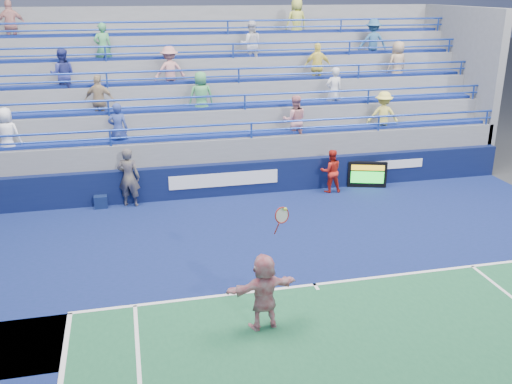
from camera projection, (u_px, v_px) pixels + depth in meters
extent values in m
plane|color=#333538|center=(315.00, 285.00, 13.24)|extent=(120.00, 120.00, 0.00)
cube|color=#0F1F4D|center=(288.00, 246.00, 15.25)|extent=(18.00, 8.40, 0.02)
cube|color=white|center=(315.00, 285.00, 13.23)|extent=(11.00, 0.10, 0.01)
cube|color=white|center=(316.00, 287.00, 13.14)|extent=(0.08, 0.30, 0.01)
cube|color=#0A133B|center=(253.00, 177.00, 19.01)|extent=(18.00, 0.30, 1.10)
cube|color=white|center=(224.00, 180.00, 18.63)|extent=(3.60, 0.02, 0.45)
cube|color=white|center=(399.00, 164.00, 19.92)|extent=(1.80, 0.02, 0.30)
cube|color=slate|center=(236.00, 154.00, 21.71)|extent=(18.00, 5.60, 1.10)
cube|color=slate|center=(236.00, 144.00, 21.59)|extent=(18.00, 5.60, 1.85)
cube|color=navy|center=(249.00, 134.00, 19.10)|extent=(17.40, 0.45, 0.10)
cylinder|color=#1E3EA3|center=(251.00, 123.00, 18.58)|extent=(18.00, 0.07, 0.07)
cube|color=slate|center=(233.00, 132.00, 21.92)|extent=(18.00, 4.60, 2.60)
cube|color=navy|center=(242.00, 106.00, 19.76)|extent=(17.40, 0.45, 0.10)
cylinder|color=#1E3EA3|center=(245.00, 95.00, 19.25)|extent=(18.00, 0.07, 0.07)
cube|color=slate|center=(230.00, 119.00, 22.25)|extent=(18.00, 3.60, 3.35)
cube|color=navy|center=(237.00, 80.00, 20.43)|extent=(17.40, 0.45, 0.10)
cylinder|color=#1E3EA3|center=(239.00, 69.00, 19.91)|extent=(18.00, 0.07, 0.07)
cube|color=slate|center=(228.00, 107.00, 22.58)|extent=(18.00, 2.60, 4.10)
cube|color=navy|center=(231.00, 55.00, 21.09)|extent=(17.40, 0.45, 0.10)
cylinder|color=#1E3EA3|center=(233.00, 44.00, 20.57)|extent=(18.00, 0.07, 0.07)
cube|color=slate|center=(226.00, 96.00, 22.91)|extent=(18.00, 1.60, 4.85)
cube|color=navy|center=(226.00, 33.00, 21.75)|extent=(17.40, 0.45, 0.10)
cylinder|color=#1E3EA3|center=(228.00, 21.00, 21.23)|extent=(18.00, 0.07, 0.07)
imported|color=#D58A8F|center=(295.00, 120.00, 19.31)|extent=(0.92, 0.77, 1.70)
imported|color=#489F5D|center=(201.00, 97.00, 19.33)|extent=(0.86, 0.59, 1.70)
imported|color=white|center=(7.00, 135.00, 17.36)|extent=(0.94, 0.74, 1.70)
imported|color=#FFEC63|center=(317.00, 67.00, 20.95)|extent=(1.05, 0.56, 1.70)
imported|color=silver|center=(334.00, 91.00, 20.35)|extent=(0.66, 0.47, 1.70)
imported|color=#2C5C86|center=(373.00, 42.00, 22.16)|extent=(1.17, 0.78, 1.70)
imported|color=#F4E45F|center=(383.00, 116.00, 20.00)|extent=(1.23, 0.90, 1.70)
imported|color=#CBD151|center=(297.00, 21.00, 22.22)|extent=(0.90, 0.66, 1.70)
imported|color=#D9948C|center=(11.00, 25.00, 19.99)|extent=(1.04, 0.52, 1.70)
imported|color=#479D5E|center=(103.00, 48.00, 19.99)|extent=(0.69, 0.52, 1.70)
imported|color=tan|center=(170.00, 71.00, 19.80)|extent=(1.19, 0.80, 1.70)
imported|color=navy|center=(63.00, 75.00, 19.04)|extent=(0.86, 0.68, 1.70)
imported|color=tan|center=(100.00, 101.00, 18.62)|extent=(1.07, 0.68, 1.70)
imported|color=white|center=(251.00, 44.00, 21.12)|extent=(0.91, 0.76, 1.70)
imported|color=tan|center=(397.00, 64.00, 21.63)|extent=(0.94, 0.73, 1.70)
imported|color=navy|center=(118.00, 129.00, 18.07)|extent=(0.67, 0.49, 1.70)
cube|color=black|center=(367.00, 175.00, 19.58)|extent=(1.30, 0.53, 0.92)
cube|color=gold|center=(369.00, 168.00, 19.42)|extent=(1.12, 0.02, 0.18)
cube|color=#19E533|center=(368.00, 177.00, 19.53)|extent=(1.12, 0.02, 0.41)
cube|color=#0D1A41|center=(101.00, 201.00, 17.86)|extent=(0.42, 0.42, 0.40)
cube|color=#0D1A41|center=(100.00, 189.00, 17.90)|extent=(0.41, 0.06, 0.31)
imported|color=silver|center=(264.00, 292.00, 11.36)|extent=(1.55, 0.69, 1.61)
torus|color=maroon|center=(282.00, 215.00, 10.89)|extent=(0.34, 0.19, 0.33)
cylinder|color=maroon|center=(277.00, 229.00, 10.96)|extent=(0.07, 0.18, 0.29)
sphere|color=#BED531|center=(285.00, 209.00, 10.80)|extent=(0.07, 0.07, 0.07)
imported|color=#141638|center=(129.00, 177.00, 17.75)|extent=(0.80, 0.65, 1.90)
imported|color=red|center=(331.00, 171.00, 19.04)|extent=(0.76, 0.61, 1.48)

